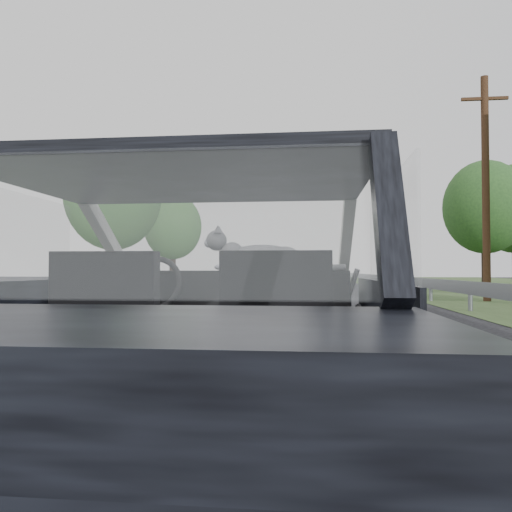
% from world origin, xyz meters
% --- Properties ---
extents(ground, '(140.00, 140.00, 0.00)m').
position_xyz_m(ground, '(0.00, 0.00, 0.00)').
color(ground, '#36363D').
rests_on(ground, ground).
extents(subject_car, '(1.80, 4.00, 1.45)m').
position_xyz_m(subject_car, '(0.00, 0.00, 0.72)').
color(subject_car, black).
rests_on(subject_car, ground).
extents(dashboard, '(1.58, 0.45, 0.30)m').
position_xyz_m(dashboard, '(0.00, 0.62, 0.85)').
color(dashboard, black).
rests_on(dashboard, subject_car).
extents(driver_seat, '(0.50, 0.72, 0.42)m').
position_xyz_m(driver_seat, '(-0.40, -0.29, 0.88)').
color(driver_seat, black).
rests_on(driver_seat, subject_car).
extents(passenger_seat, '(0.50, 0.72, 0.42)m').
position_xyz_m(passenger_seat, '(0.40, -0.29, 0.88)').
color(passenger_seat, black).
rests_on(passenger_seat, subject_car).
extents(steering_wheel, '(0.36, 0.36, 0.04)m').
position_xyz_m(steering_wheel, '(-0.40, 0.33, 0.92)').
color(steering_wheel, black).
rests_on(steering_wheel, dashboard).
extents(cat, '(0.66, 0.22, 0.29)m').
position_xyz_m(cat, '(0.24, 0.59, 1.10)').
color(cat, '#99999B').
rests_on(cat, dashboard).
extents(guardrail, '(0.05, 90.00, 0.32)m').
position_xyz_m(guardrail, '(4.30, 10.00, 0.58)').
color(guardrail, gray).
rests_on(guardrail, ground).
extents(other_car, '(2.79, 5.02, 1.56)m').
position_xyz_m(other_car, '(-1.45, 23.13, 0.78)').
color(other_car, '#B5B5B5').
rests_on(other_car, ground).
extents(highway_sign, '(0.25, 1.05, 2.61)m').
position_xyz_m(highway_sign, '(5.63, 27.39, 1.30)').
color(highway_sign, '#15612A').
rests_on(highway_sign, ground).
extents(utility_pole, '(0.24, 0.24, 7.28)m').
position_xyz_m(utility_pole, '(6.18, 14.05, 3.64)').
color(utility_pole, '#523521').
rests_on(utility_pole, ground).
extents(tree_2, '(5.25, 5.25, 7.31)m').
position_xyz_m(tree_2, '(10.88, 28.14, 3.65)').
color(tree_2, '#21421F').
rests_on(tree_2, ground).
extents(tree_5, '(6.37, 6.37, 7.55)m').
position_xyz_m(tree_5, '(-9.69, 22.35, 3.78)').
color(tree_5, '#21421F').
rests_on(tree_5, ground).
extents(tree_6, '(5.48, 5.48, 6.75)m').
position_xyz_m(tree_6, '(-10.08, 35.07, 3.38)').
color(tree_6, '#21421F').
rests_on(tree_6, ground).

